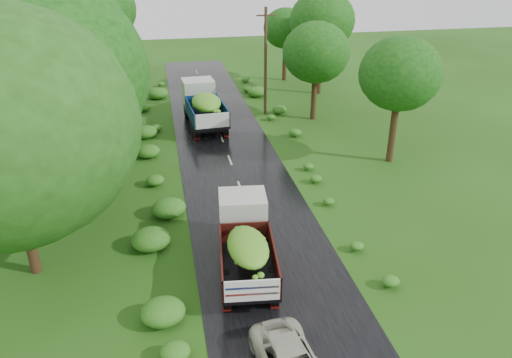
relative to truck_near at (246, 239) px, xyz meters
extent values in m
plane|color=#21460F|center=(1.04, -4.32, -1.47)|extent=(120.00, 120.00, 0.00)
cube|color=black|center=(1.04, 0.68, -1.46)|extent=(6.50, 80.00, 0.02)
cube|color=#BFB78C|center=(1.04, -4.32, -1.45)|extent=(0.12, 1.60, 0.00)
cube|color=#BFB78C|center=(1.04, -0.32, -1.45)|extent=(0.12, 1.60, 0.00)
cube|color=#BFB78C|center=(1.04, 3.68, -1.45)|extent=(0.12, 1.60, 0.00)
cube|color=#BFB78C|center=(1.04, 7.68, -1.45)|extent=(0.12, 1.60, 0.00)
cube|color=#BFB78C|center=(1.04, 11.68, -1.45)|extent=(0.12, 1.60, 0.00)
cube|color=#BFB78C|center=(1.04, 15.68, -1.45)|extent=(0.12, 1.60, 0.00)
cube|color=#BFB78C|center=(1.04, 19.68, -1.45)|extent=(0.12, 1.60, 0.00)
cube|color=#BFB78C|center=(1.04, 23.68, -1.45)|extent=(0.12, 1.60, 0.00)
cube|color=#BFB78C|center=(1.04, 27.68, -1.45)|extent=(0.12, 1.60, 0.00)
cube|color=#BFB78C|center=(1.04, 31.68, -1.45)|extent=(0.12, 1.60, 0.00)
cube|color=#BFB78C|center=(1.04, 35.68, -1.45)|extent=(0.12, 1.60, 0.00)
cube|color=black|center=(-0.03, -0.31, -0.84)|extent=(2.24, 5.60, 0.27)
cylinder|color=black|center=(-0.76, 1.76, -0.99)|extent=(0.37, 0.99, 0.97)
cylinder|color=black|center=(1.11, 1.57, -0.99)|extent=(0.37, 0.99, 0.97)
cylinder|color=black|center=(-1.10, -1.44, -0.99)|extent=(0.37, 0.99, 0.97)
cylinder|color=black|center=(0.77, -1.64, -0.99)|extent=(0.37, 0.99, 0.97)
cylinder|color=black|center=(-1.20, -2.43, -0.99)|extent=(0.37, 0.99, 0.97)
cylinder|color=black|center=(0.67, -2.63, -0.99)|extent=(0.37, 0.99, 0.97)
cube|color=#690E09|center=(-1.24, -2.75, -1.20)|extent=(0.33, 0.07, 0.44)
cube|color=#690E09|center=(0.63, -2.95, -1.20)|extent=(0.33, 0.07, 0.44)
cube|color=silver|center=(0.20, 1.86, 0.21)|extent=(2.32, 2.06, 1.84)
cube|color=black|center=(-0.14, -1.32, -0.63)|extent=(2.66, 4.38, 0.15)
cube|color=#47170C|center=(-1.21, -1.20, -0.09)|extent=(0.52, 4.15, 0.92)
cube|color=#47170C|center=(0.93, -1.43, -0.09)|extent=(0.52, 4.15, 0.92)
cube|color=#47170C|center=(0.08, 0.71, -0.09)|extent=(2.22, 0.31, 0.92)
cube|color=silver|center=(-0.36, -3.35, -0.09)|extent=(2.22, 0.31, 0.92)
ellipsoid|color=#358B19|center=(-0.14, -1.32, 0.48)|extent=(2.23, 3.68, 0.97)
cube|color=black|center=(0.13, 18.60, -0.76)|extent=(2.33, 6.32, 0.31)
cylinder|color=black|center=(-1.09, 20.78, -0.92)|extent=(0.38, 1.12, 1.10)
cylinder|color=black|center=(1.04, 20.93, -0.92)|extent=(0.38, 1.12, 1.10)
cylinder|color=black|center=(-0.84, 17.12, -0.92)|extent=(0.38, 1.12, 1.10)
cylinder|color=black|center=(1.29, 17.27, -0.92)|extent=(0.38, 1.12, 1.10)
cylinder|color=black|center=(-0.76, 16.00, -0.92)|extent=(0.38, 1.12, 1.10)
cylinder|color=black|center=(1.37, 16.14, -0.92)|extent=(0.38, 1.12, 1.10)
cube|color=#690E09|center=(-0.74, 15.62, -1.17)|extent=(0.38, 0.07, 0.50)
cube|color=#690E09|center=(1.40, 15.77, -1.17)|extent=(0.38, 0.07, 0.50)
cube|color=silver|center=(-0.04, 21.08, 0.44)|extent=(2.57, 2.26, 2.09)
cube|color=black|center=(0.21, 17.45, -0.52)|extent=(2.86, 4.90, 0.18)
cube|color=navy|center=(-1.01, 17.36, 0.10)|extent=(0.42, 4.73, 1.05)
cube|color=navy|center=(1.43, 17.53, 0.10)|extent=(0.42, 4.73, 1.05)
cube|color=navy|center=(0.05, 19.77, 0.10)|extent=(2.54, 0.26, 1.05)
cube|color=silver|center=(0.37, 15.13, 0.10)|extent=(2.54, 0.26, 1.05)
ellipsoid|color=#358B19|center=(0.21, 17.45, 0.76)|extent=(2.40, 4.12, 1.10)
cylinder|color=#382616|center=(5.29, 20.53, 2.72)|extent=(0.23, 0.23, 8.39)
cube|color=#382616|center=(5.29, 20.53, 6.28)|extent=(1.47, 0.13, 0.10)
cylinder|color=black|center=(-9.00, 1.49, 2.31)|extent=(0.46, 0.46, 7.56)
ellipsoid|color=#0C420E|center=(-9.00, 1.49, 5.18)|extent=(4.54, 4.54, 4.09)
cylinder|color=black|center=(-8.45, 6.54, 2.73)|extent=(0.48, 0.48, 8.41)
ellipsoid|color=#0C420E|center=(-8.45, 6.54, 5.93)|extent=(4.48, 4.48, 4.04)
cylinder|color=black|center=(-8.87, 11.14, 1.90)|extent=(0.44, 0.44, 6.75)
ellipsoid|color=#0C420E|center=(-8.87, 11.14, 4.47)|extent=(3.84, 3.84, 3.45)
cylinder|color=black|center=(-10.34, 15.79, 2.38)|extent=(0.46, 0.46, 7.70)
ellipsoid|color=#0C420E|center=(-10.34, 15.79, 5.30)|extent=(4.90, 4.90, 4.41)
cylinder|color=black|center=(-9.36, 22.06, 1.72)|extent=(0.43, 0.43, 6.39)
ellipsoid|color=#0C420E|center=(-9.36, 22.06, 4.15)|extent=(3.59, 3.59, 3.23)
cylinder|color=black|center=(-10.07, 26.84, 2.13)|extent=(0.45, 0.45, 7.20)
ellipsoid|color=#0C420E|center=(-10.07, 26.84, 4.87)|extent=(3.76, 3.76, 3.38)
cylinder|color=black|center=(-8.36, 32.77, 2.55)|extent=(0.47, 0.47, 8.05)
ellipsoid|color=#0C420E|center=(-8.36, 32.77, 5.61)|extent=(3.91, 3.91, 3.52)
cylinder|color=black|center=(11.18, 9.59, 1.77)|extent=(0.44, 0.44, 6.49)
ellipsoid|color=#204912|center=(11.18, 9.59, 4.23)|extent=(3.15, 3.15, 2.84)
cylinder|color=black|center=(8.75, 18.51, 1.52)|extent=(0.42, 0.42, 5.98)
ellipsoid|color=#204912|center=(8.75, 18.51, 3.79)|extent=(3.19, 3.19, 2.87)
cylinder|color=black|center=(11.40, 25.41, 2.22)|extent=(0.46, 0.46, 7.39)
ellipsoid|color=#204912|center=(11.40, 25.41, 5.03)|extent=(3.38, 3.38, 3.05)
cylinder|color=black|center=(9.46, 30.64, 1.42)|extent=(0.42, 0.42, 5.79)
ellipsoid|color=#204912|center=(9.46, 30.64, 3.62)|extent=(2.94, 2.94, 2.64)
camera|label=1|loc=(-3.08, -17.79, 11.65)|focal=35.00mm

